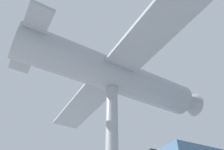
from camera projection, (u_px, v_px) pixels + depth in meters
The scene contains 1 object.
suspended_airplane at pixel (116, 76), 11.79m from camera, with size 14.13×11.63×2.72m.
Camera 1 is at (8.19, -4.07, 1.41)m, focal length 35.00 mm.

